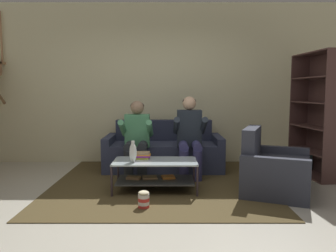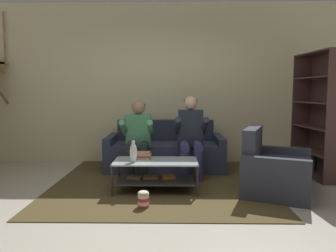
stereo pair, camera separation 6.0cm
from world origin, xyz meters
TOP-DOWN VIEW (x-y plane):
  - ground at (0.00, 0.00)m, footprint 16.80×16.80m
  - back_partition at (0.00, 2.46)m, footprint 8.40×0.12m
  - couch at (0.05, 1.87)m, footprint 1.95×0.86m
  - person_seated_left at (-0.36, 1.36)m, footprint 0.50×0.58m
  - person_seated_right at (0.45, 1.37)m, footprint 0.50×0.58m
  - coffee_table at (-0.05, 0.64)m, footprint 1.10×0.56m
  - area_rug at (-0.00, 1.13)m, footprint 3.00×3.19m
  - vase at (-0.33, 0.53)m, footprint 0.10×0.10m
  - book_stack at (-0.23, 0.75)m, footprint 0.24×0.17m
  - bookshelf at (2.46, 1.49)m, footprint 0.43×1.09m
  - armchair at (1.49, 0.55)m, footprint 1.10×1.18m
  - popcorn_tub at (-0.16, -0.03)m, footprint 0.13×0.13m

SIDE VIEW (x-z plane):
  - ground at x=0.00m, z-range 0.00..0.00m
  - area_rug at x=0.00m, z-range 0.00..0.01m
  - popcorn_tub at x=-0.16m, z-range 0.00..0.20m
  - coffee_table at x=-0.05m, z-range 0.06..0.47m
  - armchair at x=1.49m, z-range -0.14..0.71m
  - couch at x=0.05m, z-range -0.12..0.69m
  - book_stack at x=-0.23m, z-range 0.41..0.50m
  - vase at x=-0.33m, z-range 0.40..0.68m
  - person_seated_left at x=-0.36m, z-range 0.06..1.23m
  - person_seated_right at x=0.45m, z-range 0.06..1.30m
  - bookshelf at x=2.46m, z-range -0.10..1.81m
  - back_partition at x=0.00m, z-range 0.00..2.90m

